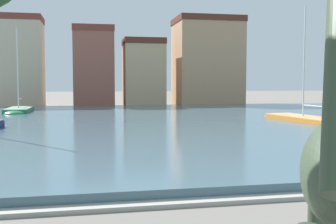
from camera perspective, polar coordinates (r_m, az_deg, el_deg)
name	(u,v)px	position (r m, az deg, el deg)	size (l,w,h in m)	color
harbor_water	(137,122)	(32.12, -4.38, -1.42)	(78.48, 41.98, 0.38)	#476675
quay_edge_coping	(230,200)	(11.63, 8.56, -12.02)	(78.48, 0.50, 0.12)	#ADA89E
sailboat_green	(18,112)	(42.84, -20.06, 0.04)	(2.24, 6.82, 8.62)	#236B42
sailboat_orange	(301,120)	(33.50, 17.98, -1.05)	(3.52, 9.59, 9.06)	orange
townhouse_wide_warehouse	(12,62)	(58.25, -20.81, 6.55)	(7.98, 5.48, 12.01)	#C6B293
townhouse_end_terrace	(94,67)	(54.92, -10.31, 6.13)	(5.23, 5.71, 10.52)	#8E5142
townhouse_narrow_midrow	(144,73)	(55.58, -3.42, 5.43)	(5.43, 5.26, 9.10)	tan
townhouse_tall_gabled	(207,62)	(57.60, 5.45, 6.90)	(8.95, 7.12, 12.16)	tan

